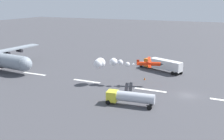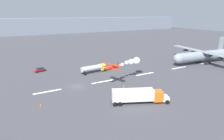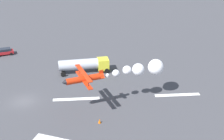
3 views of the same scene
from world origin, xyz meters
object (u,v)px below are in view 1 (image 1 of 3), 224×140
object	(u,v)px
stunt_biplane_red	(110,63)
semi_truck_orange	(162,64)
fuel_tanker_truck	(130,97)
traffic_cone_far	(145,78)

from	to	relation	value
stunt_biplane_red	semi_truck_orange	distance (m)	20.31
fuel_tanker_truck	traffic_cone_far	distance (m)	18.44
stunt_biplane_red	fuel_tanker_truck	size ratio (longest dim) A/B	1.66
stunt_biplane_red	traffic_cone_far	world-z (taller)	stunt_biplane_red
semi_truck_orange	fuel_tanker_truck	size ratio (longest dim) A/B	1.39
fuel_tanker_truck	traffic_cone_far	xyz separation A→B (m)	(2.15, -18.27, -1.38)
fuel_tanker_truck	traffic_cone_far	world-z (taller)	fuel_tanker_truck
traffic_cone_far	stunt_biplane_red	bearing A→B (deg)	43.29
semi_truck_orange	stunt_biplane_red	bearing A→B (deg)	61.60
semi_truck_orange	fuel_tanker_truck	xyz separation A→B (m)	(0.09, 29.01, -0.37)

